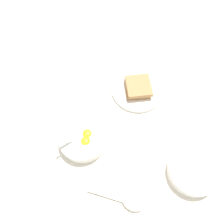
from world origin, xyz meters
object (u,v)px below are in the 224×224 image
toast_sandwich (138,87)px  congee_bowl (193,171)px  egg_bowl (83,138)px  toast_plate (137,90)px  soup_spoon (128,201)px

toast_sandwich → congee_bowl: bearing=54.7°
egg_bowl → toast_plate: egg_bowl is taller
egg_bowl → congee_bowl: (-0.07, 0.34, -0.00)m
congee_bowl → toast_plate: bearing=-125.5°
egg_bowl → toast_sandwich: egg_bowl is taller
toast_sandwich → soup_spoon: toast_sandwich is taller
toast_sandwich → congee_bowl: (0.19, 0.27, -0.01)m
egg_bowl → toast_sandwich: 0.26m
toast_plate → toast_sandwich: bearing=28.0°
toast_plate → soup_spoon: (0.35, 0.13, 0.01)m
egg_bowl → soup_spoon: egg_bowl is taller
toast_plate → congee_bowl: size_ratio=1.28×
egg_bowl → soup_spoon: size_ratio=0.89×
egg_bowl → toast_plate: (-0.26, 0.07, -0.02)m
toast_plate → toast_sandwich: (0.00, 0.00, 0.02)m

